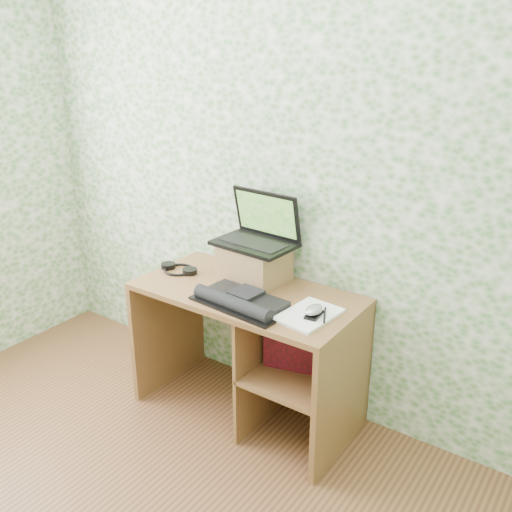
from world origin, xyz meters
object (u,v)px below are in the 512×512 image
Objects in this scene: laptop at (259,232)px; notepad at (309,315)px; desk at (262,338)px; keyboard at (240,300)px; riser at (254,263)px.

notepad is at bearing -25.21° from laptop.
laptop is (-0.13, 0.16, 0.53)m from desk.
notepad is (0.46, -0.25, -0.26)m from laptop.
keyboard is (-0.01, -0.18, 0.29)m from desk.
riser is 0.17m from laptop.
desk is 3.62× the size of riser.
keyboard is (0.12, -0.30, -0.07)m from riser.
riser is 0.52m from notepad.
riser reaches higher than notepad.
desk is at bearing 91.89° from keyboard.
notepad is (0.34, 0.09, -0.02)m from keyboard.
riser reaches higher than keyboard.
keyboard is 0.35m from notepad.
laptop is 1.40× the size of notepad.
keyboard reaches higher than notepad.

